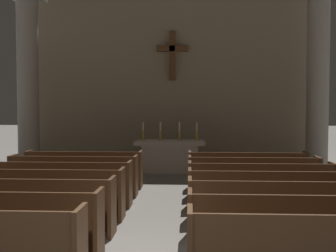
{
  "coord_description": "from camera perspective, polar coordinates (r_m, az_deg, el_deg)",
  "views": [
    {
      "loc": [
        0.62,
        -4.69,
        2.11
      ],
      "look_at": [
        0.0,
        7.34,
        1.52
      ],
      "focal_mm": 44.81,
      "sensor_mm": 36.0,
      "label": 1
    }
  ],
  "objects": [
    {
      "name": "pew_left_row_3",
      "position": [
        7.33,
        -19.06,
        -10.21
      ],
      "size": [
        2.97,
        0.5,
        0.95
      ],
      "color": "brown",
      "rests_on": "ground"
    },
    {
      "name": "pew_left_row_4",
      "position": [
        8.23,
        -16.46,
        -8.75
      ],
      "size": [
        2.97,
        0.5,
        0.95
      ],
      "color": "brown",
      "rests_on": "ground"
    },
    {
      "name": "pew_left_row_5",
      "position": [
        9.15,
        -14.39,
        -7.56
      ],
      "size": [
        2.97,
        0.5,
        0.95
      ],
      "color": "brown",
      "rests_on": "ground"
    },
    {
      "name": "pew_left_row_6",
      "position": [
        10.08,
        -12.71,
        -6.59
      ],
      "size": [
        2.97,
        0.5,
        0.95
      ],
      "color": "brown",
      "rests_on": "ground"
    },
    {
      "name": "pew_left_row_7",
      "position": [
        11.02,
        -11.32,
        -5.77
      ],
      "size": [
        2.97,
        0.5,
        0.95
      ],
      "color": "brown",
      "rests_on": "ground"
    },
    {
      "name": "pew_right_row_2",
      "position": [
        6.04,
        17.27,
        -12.99
      ],
      "size": [
        2.97,
        0.5,
        0.95
      ],
      "color": "brown",
      "rests_on": "ground"
    },
    {
      "name": "pew_right_row_3",
      "position": [
        6.97,
        15.24,
        -10.83
      ],
      "size": [
        2.97,
        0.5,
        0.95
      ],
      "color": "brown",
      "rests_on": "ground"
    },
    {
      "name": "pew_right_row_4",
      "position": [
        7.91,
        13.7,
        -9.18
      ],
      "size": [
        2.97,
        0.5,
        0.95
      ],
      "color": "brown",
      "rests_on": "ground"
    },
    {
      "name": "pew_right_row_5",
      "position": [
        8.86,
        12.5,
        -7.88
      ],
      "size": [
        2.97,
        0.5,
        0.95
      ],
      "color": "brown",
      "rests_on": "ground"
    },
    {
      "name": "pew_right_row_6",
      "position": [
        9.82,
        11.54,
        -6.82
      ],
      "size": [
        2.97,
        0.5,
        0.95
      ],
      "color": "brown",
      "rests_on": "ground"
    },
    {
      "name": "pew_right_row_7",
      "position": [
        10.79,
        10.76,
        -5.96
      ],
      "size": [
        2.97,
        0.5,
        0.95
      ],
      "color": "brown",
      "rests_on": "ground"
    },
    {
      "name": "column_left_third",
      "position": [
        14.43,
        -18.5,
        5.26
      ],
      "size": [
        1.03,
        1.03,
        5.7
      ],
      "color": "#9E998E",
      "rests_on": "ground"
    },
    {
      "name": "column_right_third",
      "position": [
        14.03,
        19.69,
        5.32
      ],
      "size": [
        1.03,
        1.03,
        5.7
      ],
      "color": "#9E998E",
      "rests_on": "ground"
    },
    {
      "name": "altar",
      "position": [
        13.29,
        0.26,
        -4.02
      ],
      "size": [
        2.2,
        0.9,
        1.01
      ],
      "color": "#BCB7AD",
      "rests_on": "ground"
    },
    {
      "name": "candlestick_outer_left",
      "position": [
        13.3,
        -3.4,
        -1.19
      ],
      "size": [
        0.16,
        0.16,
        0.57
      ],
      "color": "#B79338",
      "rests_on": "altar"
    },
    {
      "name": "candlestick_inner_left",
      "position": [
        13.25,
        -1.04,
        -1.2
      ],
      "size": [
        0.16,
        0.16,
        0.57
      ],
      "color": "#B79338",
      "rests_on": "altar"
    },
    {
      "name": "candlestick_inner_right",
      "position": [
        13.22,
        1.56,
        -1.21
      ],
      "size": [
        0.16,
        0.16,
        0.57
      ],
      "color": "#B79338",
      "rests_on": "altar"
    },
    {
      "name": "candlestick_outer_right",
      "position": [
        13.22,
        3.94,
        -1.21
      ],
      "size": [
        0.16,
        0.16,
        0.57
      ],
      "color": "#B79338",
      "rests_on": "altar"
    },
    {
      "name": "apse_with_cross",
      "position": [
        15.25,
        0.62,
        8.11
      ],
      "size": [
        10.38,
        0.46,
        7.04
      ],
      "color": "gray",
      "rests_on": "ground"
    }
  ]
}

